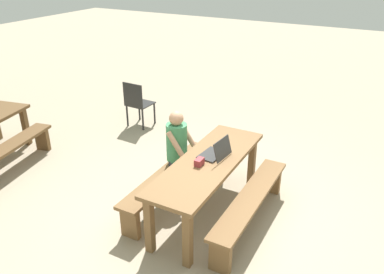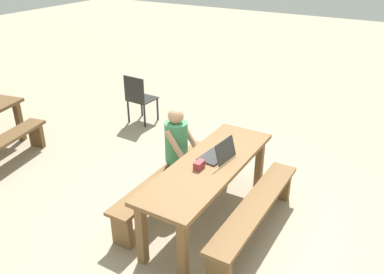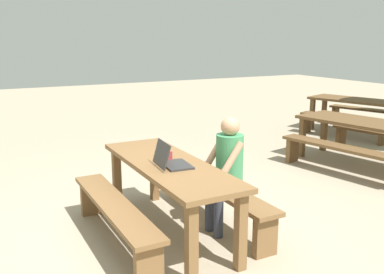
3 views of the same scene
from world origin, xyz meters
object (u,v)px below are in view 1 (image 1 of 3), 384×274
object	(u,v)px
laptop	(216,152)
plastic_chair	(138,103)
person_seated	(179,148)
picnic_table_front	(208,169)
small_pouch	(199,162)

from	to	relation	value
laptop	plastic_chair	xyz separation A→B (m)	(1.72, 2.47, -0.35)
laptop	person_seated	distance (m)	0.61
picnic_table_front	small_pouch	world-z (taller)	small_pouch
picnic_table_front	person_seated	size ratio (longest dim) A/B	1.72
plastic_chair	person_seated	bearing A→B (deg)	141.36
person_seated	picnic_table_front	bearing A→B (deg)	-113.28
person_seated	plastic_chair	bearing A→B (deg)	49.08
picnic_table_front	person_seated	world-z (taller)	person_seated
plastic_chair	laptop	bearing A→B (deg)	147.38
person_seated	plastic_chair	world-z (taller)	person_seated
small_pouch	plastic_chair	distance (m)	3.14
small_pouch	person_seated	distance (m)	0.64
picnic_table_front	laptop	bearing A→B (deg)	-16.02
laptop	person_seated	world-z (taller)	person_seated
laptop	person_seated	bearing A→B (deg)	-93.64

